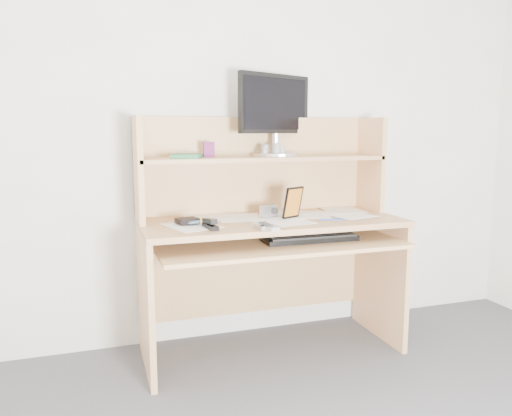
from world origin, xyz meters
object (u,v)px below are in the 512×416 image
object	(u,v)px
tv_remote	(266,227)
game_case	(293,202)
keyboard	(309,237)
monitor	(275,113)
desk	(267,227)

from	to	relation	value
tv_remote	game_case	distance (m)	0.34
tv_remote	keyboard	bearing A→B (deg)	9.66
tv_remote	monitor	distance (m)	0.77
game_case	monitor	size ratio (longest dim) A/B	0.34
desk	tv_remote	xyz separation A→B (m)	(-0.13, -0.34, 0.07)
keyboard	tv_remote	xyz separation A→B (m)	(-0.29, -0.13, 0.10)
keyboard	game_case	world-z (taller)	game_case
monitor	desk	bearing A→B (deg)	-150.38
tv_remote	monitor	world-z (taller)	monitor
keyboard	monitor	xyz separation A→B (m)	(-0.07, 0.34, 0.66)
desk	game_case	size ratio (longest dim) A/B	8.18
keyboard	game_case	distance (m)	0.21
desk	monitor	size ratio (longest dim) A/B	2.82
desk	keyboard	bearing A→B (deg)	-52.47
desk	keyboard	distance (m)	0.27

